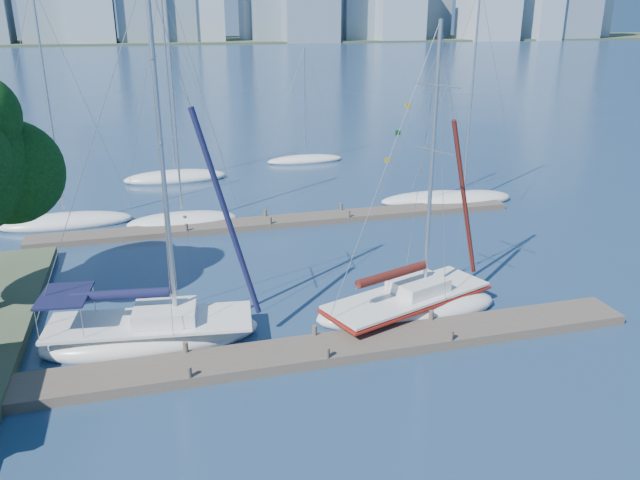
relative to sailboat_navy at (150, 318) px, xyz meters
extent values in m
plane|color=#182A4E|center=(6.21, -2.65, -1.12)|extent=(700.00, 700.00, 0.00)
cube|color=#50443A|center=(6.21, -2.65, -0.92)|extent=(26.00, 2.00, 0.40)
cube|color=#50443A|center=(8.21, 13.35, -0.94)|extent=(30.00, 1.80, 0.36)
cube|color=#38472D|center=(6.21, 317.35, -1.12)|extent=(800.00, 100.00, 1.50)
sphere|color=black|center=(-5.09, 4.83, 5.04)|extent=(4.36, 4.36, 4.36)
ellipsoid|color=silver|center=(0.00, 0.00, -0.88)|extent=(8.78, 3.83, 1.49)
cube|color=silver|center=(0.00, 0.00, -0.18)|extent=(8.13, 3.53, 0.12)
cube|color=silver|center=(0.59, -0.07, 0.17)|extent=(2.60, 2.10, 0.55)
cylinder|color=silver|center=(0.98, -0.13, 6.22)|extent=(0.18, 0.18, 12.69)
cylinder|color=silver|center=(-1.01, 0.13, 0.96)|extent=(4.01, 0.61, 0.10)
cylinder|color=black|center=(-1.01, 0.13, 1.06)|extent=(3.72, 0.86, 0.40)
cube|color=black|center=(-3.04, 0.39, 1.16)|extent=(2.07, 2.57, 0.08)
ellipsoid|color=silver|center=(10.77, -0.30, -0.88)|extent=(8.65, 5.32, 1.44)
cube|color=silver|center=(10.77, -0.30, -0.21)|extent=(8.01, 4.91, 0.12)
cube|color=silver|center=(11.31, -0.11, 0.13)|extent=(2.76, 2.43, 0.53)
cylinder|color=silver|center=(11.67, 0.02, 5.44)|extent=(0.17, 0.17, 11.20)
cylinder|color=silver|center=(9.84, -0.63, 0.90)|extent=(3.70, 1.41, 0.10)
cylinder|color=#3F100D|center=(9.84, -0.63, 0.99)|extent=(3.50, 1.57, 0.38)
cube|color=maroon|center=(10.77, -0.30, -0.37)|extent=(8.21, 5.07, 0.10)
ellipsoid|color=silver|center=(-4.87, 16.60, -0.91)|extent=(8.16, 3.02, 1.16)
cylinder|color=silver|center=(-4.87, 16.60, 6.41)|extent=(0.13, 0.13, 12.96)
ellipsoid|color=silver|center=(2.14, 14.85, -0.91)|extent=(6.80, 2.39, 1.16)
cylinder|color=silver|center=(2.14, 14.85, 6.81)|extent=(0.13, 0.13, 13.75)
ellipsoid|color=silver|center=(19.13, 15.60, -0.94)|extent=(7.23, 2.27, 1.01)
cylinder|color=silver|center=(19.13, 15.60, 4.39)|extent=(0.11, 0.11, 9.19)
ellipsoid|color=silver|center=(21.21, 14.59, -0.91)|extent=(7.57, 4.42, 1.20)
cylinder|color=silver|center=(21.21, 14.59, 6.47)|extent=(0.13, 0.13, 13.01)
ellipsoid|color=silver|center=(2.30, 26.19, -0.90)|extent=(8.01, 2.77, 1.24)
cylinder|color=silver|center=(2.30, 26.19, 6.43)|extent=(0.14, 0.14, 12.85)
ellipsoid|color=silver|center=(13.73, 29.92, -0.95)|extent=(7.01, 3.24, 0.94)
cylinder|color=silver|center=(13.73, 29.92, 4.19)|extent=(0.10, 0.10, 8.92)
cube|color=#8995A4|center=(-41.33, 306.78, 16.34)|extent=(14.38, 17.61, 34.93)
cube|color=#7E94A2|center=(-19.73, 282.28, 17.24)|extent=(19.96, 19.81, 36.73)
cube|color=#8995A4|center=(170.30, 276.29, 17.14)|extent=(24.35, 23.94, 36.53)
camera|label=1|loc=(0.65, -22.89, 11.17)|focal=35.00mm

